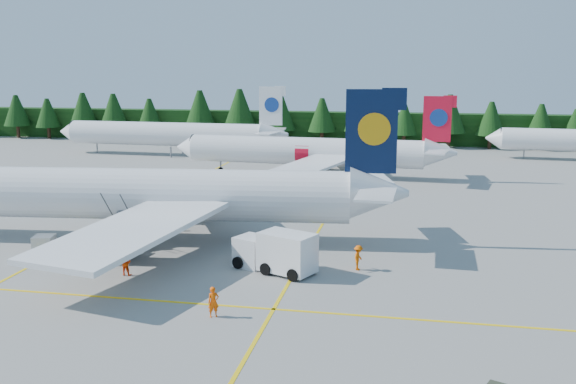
% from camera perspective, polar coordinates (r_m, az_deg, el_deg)
% --- Properties ---
extents(ground, '(320.00, 320.00, 0.00)m').
position_cam_1_polar(ground, '(47.73, -6.87, -7.20)').
color(ground, gray).
rests_on(ground, ground).
extents(taxi_stripe_a, '(0.25, 120.00, 0.01)m').
position_cam_1_polar(taxi_stripe_a, '(70.64, -12.77, -1.33)').
color(taxi_stripe_a, yellow).
rests_on(taxi_stripe_a, ground).
extents(taxi_stripe_b, '(0.25, 120.00, 0.01)m').
position_cam_1_polar(taxi_stripe_b, '(65.33, 3.53, -2.08)').
color(taxi_stripe_b, yellow).
rests_on(taxi_stripe_b, ground).
extents(taxi_stripe_cross, '(80.00, 0.25, 0.01)m').
position_cam_1_polar(taxi_stripe_cross, '(42.39, -9.36, -9.68)').
color(taxi_stripe_cross, yellow).
rests_on(taxi_stripe_cross, ground).
extents(treeline_hedge, '(220.00, 4.00, 6.00)m').
position_cam_1_polar(treeline_hedge, '(126.42, 4.50, 5.74)').
color(treeline_hedge, black).
rests_on(treeline_hedge, ground).
extents(airliner_navy, '(44.99, 36.85, 13.09)m').
position_cam_1_polar(airliner_navy, '(57.60, -14.56, -0.23)').
color(airliner_navy, white).
rests_on(airliner_navy, ground).
extents(airliner_red, '(38.18, 31.36, 11.10)m').
position_cam_1_polar(airliner_red, '(88.24, 1.08, 3.62)').
color(airliner_red, white).
rests_on(airliner_red, ground).
extents(airliner_far_left, '(39.98, 5.19, 11.62)m').
position_cam_1_polar(airliner_far_left, '(110.87, -11.38, 5.12)').
color(airliner_far_left, white).
rests_on(airliner_far_left, ground).
extents(airstairs, '(4.38, 5.94, 3.76)m').
position_cam_1_polar(airstairs, '(54.03, -15.43, -4.43)').
color(airstairs, white).
rests_on(airstairs, ground).
extents(service_truck, '(6.72, 4.69, 3.06)m').
position_cam_1_polar(service_truck, '(47.55, -1.22, -5.28)').
color(service_truck, white).
rests_on(service_truck, ground).
extents(uld_pair, '(5.23, 2.23, 1.65)m').
position_cam_1_polar(uld_pair, '(53.03, -19.53, -4.64)').
color(uld_pair, '#343929').
rests_on(uld_pair, ground).
extents(crew_a, '(0.82, 0.75, 1.88)m').
position_cam_1_polar(crew_a, '(39.59, -6.65, -9.69)').
color(crew_a, '#FF5505').
rests_on(crew_a, ground).
extents(crew_b, '(0.93, 0.75, 1.85)m').
position_cam_1_polar(crew_b, '(48.27, -14.24, -6.11)').
color(crew_b, '#FF3E05').
rests_on(crew_b, ground).
extents(crew_c, '(0.68, 0.87, 1.89)m').
position_cam_1_polar(crew_c, '(48.18, 6.28, -5.83)').
color(crew_c, '#EF5C05').
rests_on(crew_c, ground).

